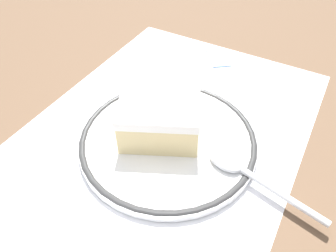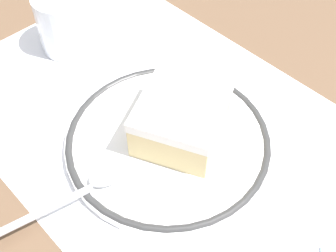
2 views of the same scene
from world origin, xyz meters
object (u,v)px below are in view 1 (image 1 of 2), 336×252
Objects in this scene: sugar_packet at (219,57)px; spoon at (243,173)px; plate at (168,140)px; cake_slice at (160,116)px.

spoon is at bearing -151.21° from sugar_packet.
cake_slice is at bearing 70.48° from plate.
plate is at bearing 84.00° from spoon.
cake_slice is 0.21m from sugar_packet.
cake_slice is 2.41× the size of sugar_packet.
spoon is 0.25m from sugar_packet.
cake_slice is at bearing -178.32° from sugar_packet.
plate is 1.81× the size of cake_slice.
sugar_packet is (0.22, 0.12, -0.01)m from spoon.
cake_slice is (0.01, 0.01, 0.03)m from plate.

